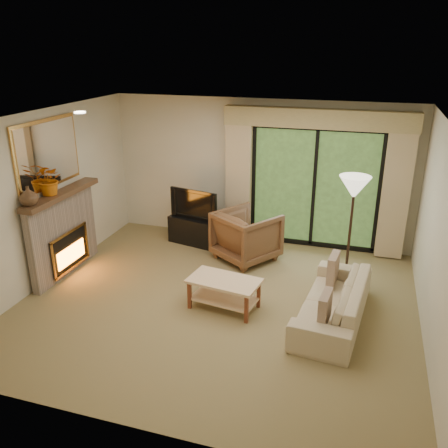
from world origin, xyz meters
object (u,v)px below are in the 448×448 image
(coffee_table, at_px, (224,294))
(armchair, at_px, (247,236))
(media_console, at_px, (197,230))
(sofa, at_px, (333,301))

(coffee_table, bearing_deg, armchair, 102.22)
(media_console, xyz_separation_m, coffee_table, (1.16, -2.06, -0.03))
(armchair, distance_m, coffee_table, 1.67)
(media_console, bearing_deg, armchair, -8.74)
(media_console, height_order, sofa, sofa)
(armchair, height_order, coffee_table, armchair)
(media_console, distance_m, sofa, 3.27)
(armchair, xyz_separation_m, sofa, (1.59, -1.52, -0.14))
(armchair, bearing_deg, sofa, 169.63)
(armchair, relative_size, coffee_table, 0.96)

